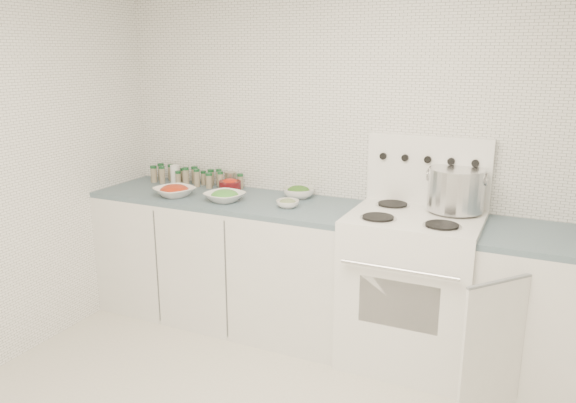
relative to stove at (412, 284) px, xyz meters
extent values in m
cube|color=white|center=(-0.48, 0.32, 0.75)|extent=(3.50, 0.02, 2.50)
cube|color=white|center=(-1.30, 0.00, -0.06)|extent=(1.85, 0.62, 0.86)
cube|color=#3E545E|center=(-1.30, 0.00, 0.39)|extent=(1.85, 0.62, 0.03)
cube|color=white|center=(0.00, -0.01, -0.04)|extent=(0.76, 0.65, 0.92)
cube|color=black|center=(0.00, -0.33, 0.00)|extent=(0.45, 0.01, 0.28)
cylinder|color=silver|center=(0.00, -0.37, 0.22)|extent=(0.65, 0.02, 0.02)
cube|color=white|center=(0.00, -0.01, 0.43)|extent=(0.76, 0.65, 0.01)
cube|color=white|center=(0.00, 0.28, 0.65)|extent=(0.76, 0.06, 0.43)
cylinder|color=silver|center=(-0.18, -0.17, 0.44)|extent=(0.21, 0.21, 0.01)
cylinder|color=black|center=(-0.18, -0.17, 0.45)|extent=(0.18, 0.18, 0.01)
cylinder|color=silver|center=(0.18, -0.17, 0.44)|extent=(0.21, 0.21, 0.01)
cylinder|color=black|center=(0.18, -0.17, 0.45)|extent=(0.18, 0.18, 0.01)
cylinder|color=silver|center=(-0.18, 0.15, 0.44)|extent=(0.21, 0.21, 0.01)
cylinder|color=black|center=(-0.18, 0.15, 0.45)|extent=(0.18, 0.18, 0.01)
cylinder|color=silver|center=(0.18, 0.15, 0.44)|extent=(0.21, 0.21, 0.01)
cylinder|color=black|center=(0.18, 0.15, 0.45)|extent=(0.18, 0.18, 0.01)
cylinder|color=black|center=(-0.28, 0.25, 0.72)|extent=(0.04, 0.02, 0.04)
cylinder|color=black|center=(-0.14, 0.25, 0.72)|extent=(0.04, 0.02, 0.04)
cylinder|color=black|center=(0.00, 0.25, 0.72)|extent=(0.04, 0.02, 0.04)
cylinder|color=black|center=(0.14, 0.25, 0.72)|extent=(0.04, 0.02, 0.04)
cylinder|color=black|center=(0.28, 0.25, 0.72)|extent=(0.04, 0.02, 0.04)
cube|color=white|center=(0.82, 0.00, -0.06)|extent=(0.89, 0.62, 0.86)
cube|color=#3E545E|center=(0.82, 0.00, 0.39)|extent=(0.89, 0.62, 0.03)
cube|color=white|center=(0.52, -0.46, -0.07)|extent=(0.27, 0.32, 0.70)
cylinder|color=silver|center=(0.19, 0.16, 0.58)|extent=(0.33, 0.33, 0.25)
cylinder|color=orange|center=(0.19, 0.16, 0.69)|extent=(0.29, 0.29, 0.03)
torus|color=silver|center=(0.03, 0.16, 0.65)|extent=(0.01, 0.08, 0.08)
torus|color=silver|center=(0.36, 0.16, 0.65)|extent=(0.01, 0.08, 0.08)
imported|color=white|center=(-1.63, -0.13, 0.44)|extent=(0.33, 0.33, 0.06)
ellipsoid|color=red|center=(-1.63, -0.13, 0.45)|extent=(0.19, 0.19, 0.08)
imported|color=white|center=(-1.24, -0.11, 0.43)|extent=(0.29, 0.29, 0.06)
ellipsoid|color=#2B842D|center=(-1.24, -0.11, 0.45)|extent=(0.18, 0.18, 0.08)
imported|color=white|center=(-0.84, 0.19, 0.44)|extent=(0.26, 0.26, 0.07)
ellipsoid|color=#225919|center=(-0.84, 0.19, 0.45)|extent=(0.15, 0.15, 0.07)
imported|color=white|center=(-0.80, -0.06, 0.43)|extent=(0.17, 0.17, 0.05)
ellipsoid|color=#29431B|center=(-0.80, -0.06, 0.44)|extent=(0.10, 0.10, 0.05)
cylinder|color=#520E12|center=(-1.35, 0.14, 0.44)|extent=(0.16, 0.16, 0.08)
ellipsoid|color=#AD130C|center=(-1.35, 0.14, 0.47)|extent=(0.11, 0.11, 0.06)
cylinder|color=white|center=(-1.87, 0.20, 0.47)|extent=(0.07, 0.07, 0.14)
cylinder|color=gray|center=(-1.42, 0.26, 0.46)|extent=(0.11, 0.11, 0.11)
cylinder|color=gray|center=(-2.02, 0.24, 0.46)|extent=(0.05, 0.05, 0.11)
cylinder|color=#144723|center=(-2.02, 0.24, 0.52)|extent=(0.05, 0.05, 0.02)
cylinder|color=gray|center=(-1.94, 0.26, 0.46)|extent=(0.04, 0.04, 0.11)
cylinder|color=#144723|center=(-1.94, 0.26, 0.52)|extent=(0.04, 0.04, 0.02)
cylinder|color=gray|center=(-1.83, 0.26, 0.45)|extent=(0.05, 0.05, 0.09)
cylinder|color=#144723|center=(-1.83, 0.26, 0.50)|extent=(0.05, 0.05, 0.02)
cylinder|color=gray|center=(-1.73, 0.26, 0.46)|extent=(0.05, 0.05, 0.11)
cylinder|color=#144723|center=(-1.73, 0.26, 0.52)|extent=(0.05, 0.05, 0.02)
cylinder|color=gray|center=(-1.64, 0.24, 0.45)|extent=(0.04, 0.04, 0.09)
cylinder|color=#144723|center=(-1.64, 0.24, 0.50)|extent=(0.04, 0.04, 0.02)
cylinder|color=gray|center=(-1.52, 0.26, 0.46)|extent=(0.04, 0.04, 0.11)
cylinder|color=#144723|center=(-1.52, 0.26, 0.52)|extent=(0.04, 0.04, 0.02)
cylinder|color=gray|center=(-1.58, 0.26, 0.45)|extent=(0.04, 0.04, 0.10)
cylinder|color=#144723|center=(-1.58, 0.26, 0.51)|extent=(0.05, 0.05, 0.02)
cylinder|color=gray|center=(-1.33, 0.25, 0.45)|extent=(0.04, 0.04, 0.09)
cylinder|color=#144723|center=(-1.33, 0.25, 0.50)|extent=(0.04, 0.04, 0.02)
cylinder|color=gray|center=(-2.03, 0.16, 0.46)|extent=(0.05, 0.05, 0.11)
cylinder|color=#144723|center=(-2.03, 0.16, 0.52)|extent=(0.05, 0.05, 0.02)
cylinder|color=gray|center=(-1.95, 0.16, 0.46)|extent=(0.04, 0.04, 0.11)
cylinder|color=#144723|center=(-1.95, 0.16, 0.53)|extent=(0.04, 0.04, 0.02)
cylinder|color=gray|center=(-1.81, 0.17, 0.45)|extent=(0.04, 0.04, 0.09)
cylinder|color=#144723|center=(-1.81, 0.17, 0.50)|extent=(0.04, 0.04, 0.02)
cylinder|color=gray|center=(-1.74, 0.17, 0.46)|extent=(0.05, 0.05, 0.12)
cylinder|color=#144723|center=(-1.74, 0.17, 0.53)|extent=(0.05, 0.05, 0.02)
cylinder|color=gray|center=(-1.65, 0.17, 0.46)|extent=(0.04, 0.04, 0.11)
cylinder|color=#144723|center=(-1.65, 0.17, 0.53)|extent=(0.05, 0.05, 0.02)
cylinder|color=gray|center=(-1.54, 0.17, 0.45)|extent=(0.05, 0.05, 0.09)
cylinder|color=#144723|center=(-1.54, 0.17, 0.51)|extent=(0.05, 0.05, 0.02)
cylinder|color=gray|center=(-1.45, 0.18, 0.46)|extent=(0.04, 0.04, 0.11)
cylinder|color=#144723|center=(-1.45, 0.18, 0.52)|extent=(0.04, 0.04, 0.02)
camera|label=1|loc=(0.66, -3.18, 1.36)|focal=35.00mm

